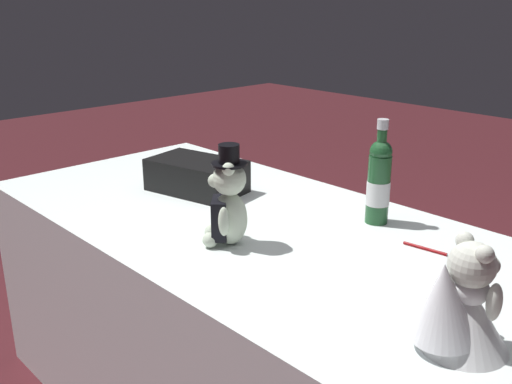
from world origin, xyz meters
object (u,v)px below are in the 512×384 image
at_px(teddy_bear_bride, 460,304).
at_px(champagne_bottle, 379,180).
at_px(gift_case_black, 197,176).
at_px(teddy_bear_groom, 227,204).
at_px(signing_pen, 426,249).

bearing_deg(teddy_bear_bride, champagne_bottle, 138.64).
bearing_deg(teddy_bear_bride, gift_case_black, 168.54).
xyz_separation_m(teddy_bear_groom, signing_pen, (0.42, 0.37, -0.12)).
xyz_separation_m(teddy_bear_groom, teddy_bear_bride, (0.72, -0.01, -0.02)).
xyz_separation_m(champagne_bottle, signing_pen, (0.23, -0.08, -0.13)).
bearing_deg(signing_pen, teddy_bear_bride, -52.46).
height_order(teddy_bear_groom, champagne_bottle, champagne_bottle).
distance_m(teddy_bear_bride, gift_case_black, 1.17).
height_order(teddy_bear_groom, gift_case_black, teddy_bear_groom).
relative_size(teddy_bear_bride, signing_pen, 1.77).
relative_size(champagne_bottle, gift_case_black, 0.88).
bearing_deg(teddy_bear_groom, champagne_bottle, 66.14).
bearing_deg(teddy_bear_bride, signing_pen, 127.54).
distance_m(teddy_bear_groom, gift_case_black, 0.50).
xyz_separation_m(teddy_bear_bride, champagne_bottle, (-0.52, 0.45, 0.04)).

